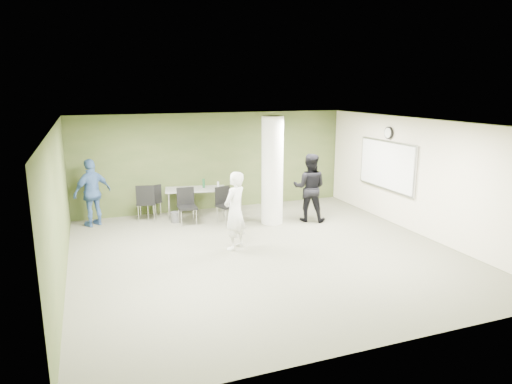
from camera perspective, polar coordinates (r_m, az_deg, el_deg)
name	(u,v)px	position (r m, az deg, el deg)	size (l,w,h in m)	color
floor	(264,252)	(10.00, 1.07, -7.56)	(8.00, 8.00, 0.00)	#585845
ceiling	(265,123)	(9.39, 1.14, 8.65)	(8.00, 8.00, 0.00)	white
wall_back	(214,161)	(13.33, -5.24, 3.83)	(8.00, 0.02, 2.80)	#3B4C24
wall_left	(59,207)	(8.97, -23.41, -1.70)	(0.02, 8.00, 2.80)	#3B4C24
wall_right_cream	(419,177)	(11.65, 19.74, 1.79)	(0.02, 8.00, 2.80)	beige
column	(272,171)	(11.78, 2.05, 2.67)	(0.56, 0.56, 2.80)	silver
whiteboard	(386,165)	(12.51, 15.99, 3.24)	(0.05, 2.30, 1.30)	silver
wall_clock	(389,133)	(12.40, 16.24, 7.11)	(0.06, 0.32, 0.32)	black
folding_table	(196,190)	(12.69, -7.50, 0.23)	(1.75, 1.01, 1.03)	gray
wastebasket	(175,217)	(12.30, -10.05, -3.11)	(0.24, 0.24, 0.28)	#4C4C4C
chair_back_left	(146,200)	(12.46, -13.57, -0.95)	(0.60, 0.60, 1.00)	black
chair_back_right	(152,199)	(12.66, -12.91, -0.84)	(0.62, 0.62, 0.95)	black
chair_table_left	(187,203)	(12.02, -8.68, -1.39)	(0.49, 0.49, 0.95)	black
chair_table_right	(225,202)	(12.03, -3.85, -1.24)	(0.60, 0.60, 0.96)	black
woman_white	(235,211)	(9.97, -2.66, -2.38)	(0.63, 0.42, 1.74)	silver
man_black	(310,188)	(12.16, 6.71, 0.55)	(0.88, 0.69, 1.81)	black
man_blue	(92,193)	(12.39, -19.77, -0.07)	(1.02, 0.43, 1.75)	#3D5F98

